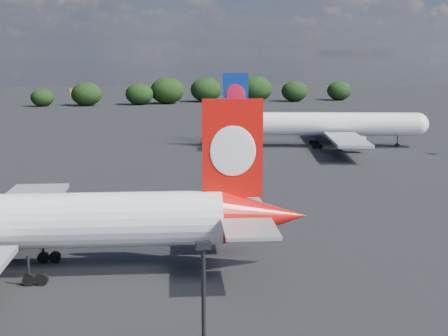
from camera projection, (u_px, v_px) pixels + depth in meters
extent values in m
plane|color=black|center=(35.00, 170.00, 93.58)|extent=(500.00, 500.00, 0.00)
cylinder|color=white|center=(11.00, 221.00, 48.57)|extent=(33.12, 10.70, 4.33)
cone|color=red|center=(264.00, 216.00, 50.06)|extent=(7.64, 5.60, 4.33)
cube|color=red|center=(232.00, 149.00, 48.86)|extent=(4.75, 1.36, 7.79)
ellipsoid|color=white|center=(233.00, 151.00, 48.64)|extent=(3.60, 0.88, 3.98)
ellipsoid|color=white|center=(232.00, 150.00, 49.15)|extent=(3.60, 0.88, 3.98)
cube|color=#9C9FA4|center=(250.00, 229.00, 45.20)|extent=(4.84, 5.86, 0.26)
cube|color=#9C9FA4|center=(237.00, 199.00, 54.54)|extent=(4.84, 5.86, 0.26)
cube|color=#9C9FA4|center=(24.00, 205.00, 59.73)|extent=(8.92, 18.09, 0.48)
cylinder|color=black|center=(28.00, 269.00, 46.70)|extent=(0.29, 0.29, 2.16)
cylinder|color=black|center=(29.00, 280.00, 46.85)|extent=(1.01, 0.57, 0.95)
cylinder|color=black|center=(42.00, 279.00, 46.92)|extent=(1.01, 0.57, 0.95)
cylinder|color=black|center=(43.00, 248.00, 51.80)|extent=(0.29, 0.29, 2.16)
cylinder|color=black|center=(43.00, 257.00, 51.94)|extent=(1.01, 0.57, 0.95)
cylinder|color=black|center=(55.00, 257.00, 52.02)|extent=(1.01, 0.57, 0.95)
cylinder|color=white|center=(328.00, 124.00, 115.89)|extent=(32.60, 13.84, 4.32)
sphere|color=white|center=(417.00, 124.00, 115.45)|extent=(5.40, 5.40, 4.32)
cone|color=white|center=(222.00, 124.00, 116.42)|extent=(7.87, 6.17, 4.32)
cube|color=navy|center=(236.00, 94.00, 115.35)|extent=(4.66, 1.82, 7.77)
ellipsoid|color=red|center=(235.00, 95.00, 115.12)|extent=(3.51, 1.24, 3.97)
ellipsoid|color=red|center=(236.00, 95.00, 115.63)|extent=(3.51, 1.24, 3.97)
cube|color=#9C9FA4|center=(230.00, 125.00, 111.64)|extent=(5.24, 6.10, 0.26)
cube|color=#9C9FA4|center=(231.00, 119.00, 120.98)|extent=(5.24, 6.10, 0.26)
cube|color=#9C9FA4|center=(347.00, 140.00, 105.06)|extent=(10.47, 18.15, 0.47)
cube|color=#9C9FA4|center=(329.00, 125.00, 127.12)|extent=(10.47, 18.15, 0.47)
cylinder|color=#9C9FA4|center=(353.00, 143.00, 109.46)|extent=(4.81, 3.50, 2.33)
cube|color=#9C9FA4|center=(353.00, 139.00, 109.35)|extent=(1.89, 0.81, 1.04)
cylinder|color=#9C9FA4|center=(340.00, 133.00, 123.03)|extent=(4.81, 3.50, 2.33)
cube|color=#9C9FA4|center=(341.00, 130.00, 122.92)|extent=(1.89, 0.81, 1.04)
cylinder|color=black|center=(320.00, 142.00, 113.93)|extent=(0.30, 0.30, 2.16)
cylinder|color=black|center=(320.00, 146.00, 114.08)|extent=(1.02, 0.65, 0.95)
cylinder|color=black|center=(315.00, 146.00, 114.11)|extent=(1.02, 0.65, 0.95)
cylinder|color=black|center=(317.00, 138.00, 119.02)|extent=(0.30, 0.30, 2.16)
cylinder|color=black|center=(317.00, 142.00, 119.17)|extent=(1.02, 0.65, 0.95)
cylinder|color=black|center=(312.00, 142.00, 119.20)|extent=(1.02, 0.65, 0.95)
cylinder|color=black|center=(397.00, 141.00, 116.09)|extent=(0.26, 0.26, 2.16)
cylinder|color=black|center=(397.00, 145.00, 116.25)|extent=(0.83, 0.52, 0.78)
cube|color=black|center=(203.00, 245.00, 22.74)|extent=(0.55, 0.30, 0.28)
cube|color=yellow|center=(78.00, 93.00, 211.57)|extent=(5.00, 0.30, 3.00)
cylinder|color=gray|center=(78.00, 101.00, 212.07)|extent=(0.30, 0.30, 2.50)
ellipsoid|color=black|center=(42.00, 98.00, 205.49)|extent=(7.59, 6.42, 5.84)
ellipsoid|color=black|center=(87.00, 94.00, 207.94)|extent=(10.16, 8.60, 7.82)
ellipsoid|color=black|center=(139.00, 94.00, 212.29)|extent=(9.49, 8.03, 7.30)
ellipsoid|color=black|center=(167.00, 90.00, 216.58)|extent=(11.92, 10.09, 9.17)
ellipsoid|color=black|center=(206.00, 90.00, 224.95)|extent=(11.40, 9.64, 8.77)
ellipsoid|color=black|center=(256.00, 89.00, 226.26)|extent=(11.94, 10.10, 9.18)
ellipsoid|color=black|center=(295.00, 91.00, 226.94)|extent=(9.78, 8.27, 7.52)
ellipsoid|color=black|center=(339.00, 91.00, 232.88)|extent=(9.30, 7.87, 7.16)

